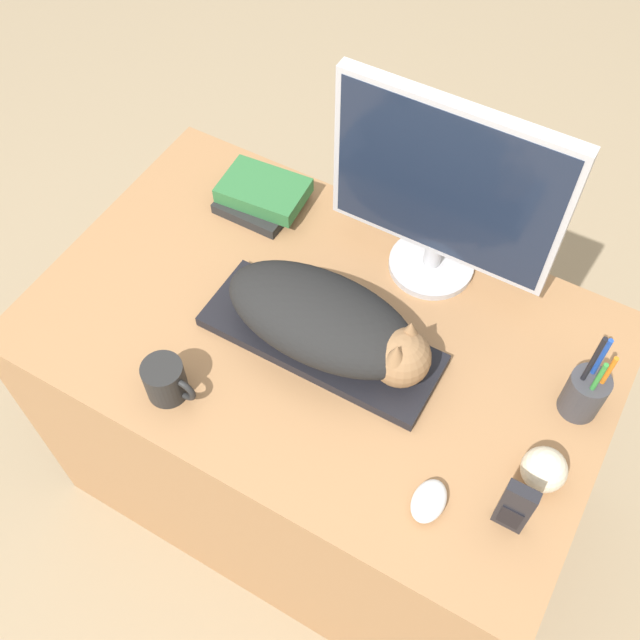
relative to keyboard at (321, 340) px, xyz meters
name	(u,v)px	position (x,y,z in m)	size (l,w,h in m)	color
ground_plane	(249,592)	(-0.02, -0.34, -0.75)	(12.00, 12.00, 0.00)	#998466
desk	(320,415)	(-0.02, 0.03, -0.38)	(1.16, 0.73, 0.73)	#9E7047
keyboard	(321,340)	(0.00, 0.00, 0.00)	(0.48, 0.17, 0.02)	black
cat	(332,323)	(0.02, 0.00, 0.08)	(0.42, 0.20, 0.13)	black
monitor	(445,191)	(0.11, 0.28, 0.22)	(0.46, 0.18, 0.43)	#B7B7BC
computer_mouse	(429,501)	(0.32, -0.20, 0.00)	(0.06, 0.08, 0.03)	silver
coffee_mug	(166,380)	(-0.19, -0.24, 0.03)	(0.11, 0.08, 0.08)	black
pen_cup	(585,392)	(0.48, 0.11, 0.04)	(0.07, 0.07, 0.23)	#38383D
baseball	(544,469)	(0.47, -0.06, 0.03)	(0.08, 0.08, 0.08)	beige
phone	(515,508)	(0.45, -0.16, 0.06)	(0.05, 0.02, 0.14)	black
book_stack	(262,194)	(-0.30, 0.26, 0.02)	(0.20, 0.16, 0.06)	black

